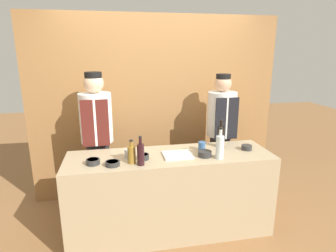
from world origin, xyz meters
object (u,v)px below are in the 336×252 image
bottle_vinegar (132,154)px  chef_left (97,140)px  cup_blue (202,146)px  sauce_bowl_yellow (93,161)px  bottle_soy (221,136)px  sauce_bowl_orange (112,163)px  bottle_clear (220,146)px  sauce_bowl_brown (143,156)px  sauce_bowl_green (205,153)px  chef_right (221,135)px  cutting_board (177,155)px  cup_steel (128,153)px  bottle_wine (141,154)px  sauce_bowl_purple (247,147)px

bottle_vinegar → chef_left: size_ratio=0.14×
cup_blue → bottle_vinegar: bearing=-164.4°
sauce_bowl_yellow → bottle_soy: (1.38, 0.25, 0.10)m
sauce_bowl_orange → chef_left: size_ratio=0.08×
bottle_soy → bottle_vinegar: bottle_soy is taller
bottle_clear → bottle_vinegar: bearing=177.1°
sauce_bowl_brown → sauce_bowl_green: size_ratio=0.82×
bottle_clear → bottle_vinegar: bottle_clear is taller
sauce_bowl_green → bottle_soy: (0.27, 0.26, 0.10)m
sauce_bowl_brown → chef_right: (1.05, 0.61, -0.01)m
sauce_bowl_orange → bottle_soy: (1.20, 0.32, 0.10)m
sauce_bowl_green → chef_left: bearing=149.4°
sauce_bowl_yellow → sauce_bowl_brown: 0.49m
sauce_bowl_green → cutting_board: size_ratio=0.48×
sauce_bowl_yellow → chef_left: size_ratio=0.08×
bottle_soy → cup_steel: bottle_soy is taller
cup_steel → chef_left: size_ratio=0.05×
bottle_vinegar → sauce_bowl_brown: bearing=32.6°
sauce_bowl_orange → chef_left: (-0.17, 0.72, 0.02)m
bottle_clear → cup_blue: bottle_clear is taller
sauce_bowl_green → bottle_wine: 0.68m
sauce_bowl_brown → sauce_bowl_purple: (1.14, 0.06, -0.00)m
cutting_board → cup_steel: 0.51m
chef_right → sauce_bowl_purple: bearing=-80.6°
bottle_vinegar → chef_right: size_ratio=0.14×
cutting_board → chef_right: chef_right is taller
bottle_clear → chef_left: (-1.23, 0.73, -0.09)m
sauce_bowl_orange → sauce_bowl_green: sauce_bowl_green is taller
sauce_bowl_orange → sauce_bowl_yellow: sauce_bowl_yellow is taller
sauce_bowl_orange → bottle_soy: bottle_soy is taller
chef_left → bottle_soy: bearing=-16.2°
sauce_bowl_orange → sauce_bowl_yellow: 0.20m
sauce_bowl_orange → cutting_board: size_ratio=0.47×
sauce_bowl_yellow → sauce_bowl_brown: sauce_bowl_brown is taller
sauce_bowl_brown → sauce_bowl_yellow: bearing=-175.6°
sauce_bowl_orange → sauce_bowl_purple: sauce_bowl_purple is taller
bottle_clear → bottle_wine: bearing=-178.7°
sauce_bowl_brown → cutting_board: sauce_bowl_brown is taller
sauce_bowl_orange → bottle_wine: bearing=-6.8°
cup_steel → sauce_bowl_green: bearing=-8.6°
sauce_bowl_green → bottle_soy: bottle_soy is taller
sauce_bowl_orange → bottle_vinegar: bottle_vinegar is taller
chef_left → chef_right: 1.53m
sauce_bowl_purple → cup_blue: (-0.49, 0.08, 0.02)m
bottle_wine → cup_steel: 0.25m
cutting_board → chef_left: size_ratio=0.17×
sauce_bowl_purple → sauce_bowl_yellow: bearing=-176.6°
sauce_bowl_yellow → cutting_board: size_ratio=0.45×
sauce_bowl_orange → sauce_bowl_purple: size_ratio=1.20×
sauce_bowl_green → bottle_vinegar: bottle_vinegar is taller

